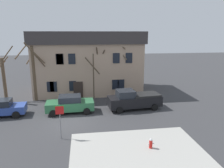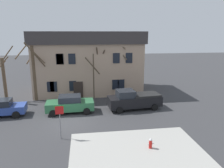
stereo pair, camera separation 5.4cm
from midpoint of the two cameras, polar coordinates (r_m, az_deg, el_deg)
ground_plane at (r=19.35m, az=-11.29°, el=-10.06°), size 120.00×120.00×0.00m
sidewalk_slab at (r=14.59m, az=7.14°, el=-18.05°), size 8.84×6.34×0.12m
building_main at (r=28.31m, az=-6.39°, el=6.10°), size 13.81×7.65×7.87m
tree_bare_near at (r=26.60m, az=-27.31°, el=1.68°), size 2.95×3.27×6.30m
tree_bare_mid at (r=25.51m, az=-20.34°, el=3.52°), size 3.21×3.19×6.78m
tree_bare_far at (r=25.16m, az=-4.80°, el=3.05°), size 2.40×2.41×6.53m
tree_bare_end at (r=26.24m, az=2.65°, el=5.67°), size 2.49×3.00×7.43m
car_green_sedan at (r=21.27m, az=-11.22°, el=-5.34°), size 4.67×2.17×1.73m
pickup_truck_black at (r=21.91m, az=6.05°, el=-4.22°), size 5.60×2.55×2.05m
fire_hydrant at (r=14.95m, az=10.49°, el=-15.48°), size 0.42×0.22×0.70m
street_sign_pole at (r=15.95m, az=-13.89°, el=-8.36°), size 0.76×0.07×2.60m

